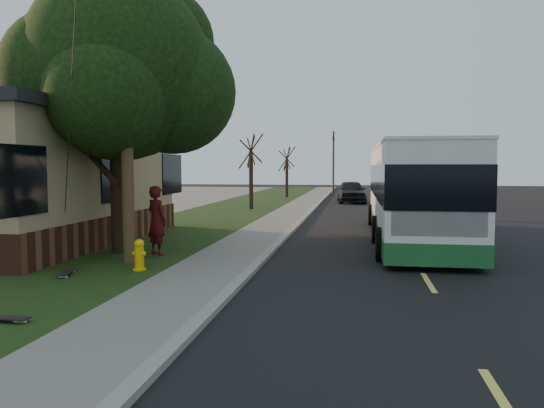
# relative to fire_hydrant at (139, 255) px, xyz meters

# --- Properties ---
(ground) EXTENTS (120.00, 120.00, 0.00)m
(ground) POSITION_rel_fire_hydrant_xyz_m (2.60, 0.00, -0.43)
(ground) COLOR black
(ground) RESTS_ON ground
(road) EXTENTS (8.00, 80.00, 0.01)m
(road) POSITION_rel_fire_hydrant_xyz_m (6.60, 10.00, -0.43)
(road) COLOR black
(road) RESTS_ON ground
(curb) EXTENTS (0.25, 80.00, 0.12)m
(curb) POSITION_rel_fire_hydrant_xyz_m (2.60, 10.00, -0.37)
(curb) COLOR gray
(curb) RESTS_ON ground
(sidewalk) EXTENTS (2.00, 80.00, 0.08)m
(sidewalk) POSITION_rel_fire_hydrant_xyz_m (1.60, 10.00, -0.39)
(sidewalk) COLOR slate
(sidewalk) RESTS_ON ground
(grass_verge) EXTENTS (5.00, 80.00, 0.07)m
(grass_verge) POSITION_rel_fire_hydrant_xyz_m (-1.90, 10.00, -0.40)
(grass_verge) COLOR black
(grass_verge) RESTS_ON ground
(fire_hydrant) EXTENTS (0.32, 0.32, 0.74)m
(fire_hydrant) POSITION_rel_fire_hydrant_xyz_m (0.00, 0.00, 0.00)
(fire_hydrant) COLOR yellow
(fire_hydrant) RESTS_ON grass_verge
(utility_pole) EXTENTS (2.86, 3.21, 9.07)m
(utility_pole) POSITION_rel_fire_hydrant_xyz_m (-0.71, 0.99, 4.20)
(utility_pole) COLOR #473321
(utility_pole) RESTS_ON ground
(leafy_tree) EXTENTS (6.30, 6.00, 7.80)m
(leafy_tree) POSITION_rel_fire_hydrant_xyz_m (-1.57, 2.65, 4.73)
(leafy_tree) COLOR black
(leafy_tree) RESTS_ON grass_verge
(bare_tree_near) EXTENTS (1.38, 1.21, 4.31)m
(bare_tree_near) POSITION_rel_fire_hydrant_xyz_m (-0.90, 18.00, 1.72)
(bare_tree_near) COLOR black
(bare_tree_near) RESTS_ON grass_verge
(bare_tree_far) EXTENTS (1.38, 1.21, 4.03)m
(bare_tree_far) POSITION_rel_fire_hydrant_xyz_m (-0.40, 30.00, 1.57)
(bare_tree_far) COLOR black
(bare_tree_far) RESTS_ON grass_verge
(traffic_signal) EXTENTS (0.18, 0.22, 5.50)m
(traffic_signal) POSITION_rel_fire_hydrant_xyz_m (3.10, 34.00, 2.73)
(traffic_signal) COLOR #2D2D30
(traffic_signal) RESTS_ON ground
(transit_bus) EXTENTS (2.74, 11.88, 3.22)m
(transit_bus) POSITION_rel_fire_hydrant_xyz_m (6.93, 6.83, 1.28)
(transit_bus) COLOR silver
(transit_bus) RESTS_ON ground
(skateboarder) EXTENTS (0.83, 0.76, 1.91)m
(skateboarder) POSITION_rel_fire_hydrant_xyz_m (-0.40, 2.17, 0.59)
(skateboarder) COLOR #4B0F11
(skateboarder) RESTS_ON grass_verge
(skateboard_main) EXTENTS (0.43, 0.88, 0.08)m
(skateboard_main) POSITION_rel_fire_hydrant_xyz_m (-1.39, -0.80, -0.30)
(skateboard_main) COLOR black
(skateboard_main) RESTS_ON grass_verge
(skateboard_spare) EXTENTS (0.86, 0.23, 0.08)m
(skateboard_spare) POSITION_rel_fire_hydrant_xyz_m (-0.46, -4.28, -0.30)
(skateboard_spare) COLOR black
(skateboard_spare) RESTS_ON grass_verge
(dumpster) EXTENTS (1.57, 1.37, 1.18)m
(dumpster) POSITION_rel_fire_hydrant_xyz_m (-5.29, 8.63, 0.20)
(dumpster) COLOR black
(dumpster) RESTS_ON building_lot
(distant_car) EXTENTS (2.15, 4.67, 1.55)m
(distant_car) POSITION_rel_fire_hydrant_xyz_m (4.71, 25.30, 0.34)
(distant_car) COLOR black
(distant_car) RESTS_ON ground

